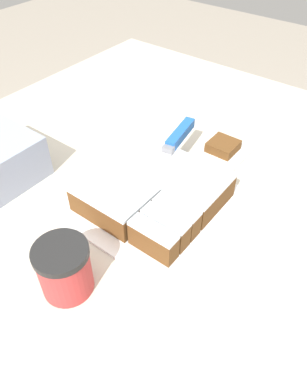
# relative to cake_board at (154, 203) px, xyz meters

# --- Properties ---
(ground_plane) EXTENTS (8.00, 8.00, 0.00)m
(ground_plane) POSITION_rel_cake_board_xyz_m (-0.03, 0.07, -0.91)
(ground_plane) COLOR #9E9384
(countertop) EXTENTS (1.40, 1.10, 0.90)m
(countertop) POSITION_rel_cake_board_xyz_m (-0.03, 0.07, -0.45)
(countertop) COLOR beige
(countertop) RESTS_ON ground_plane
(cake_board) EXTENTS (0.31, 0.31, 0.01)m
(cake_board) POSITION_rel_cake_board_xyz_m (0.00, 0.00, 0.00)
(cake_board) COLOR white
(cake_board) RESTS_ON countertop
(cake) EXTENTS (0.24, 0.24, 0.06)m
(cake) POSITION_rel_cake_board_xyz_m (0.00, 0.00, 0.03)
(cake) COLOR brown
(cake) RESTS_ON cake_board
(knife) EXTENTS (0.29, 0.07, 0.02)m
(knife) POSITION_rel_cake_board_xyz_m (0.13, 0.04, 0.07)
(knife) COLOR silver
(knife) RESTS_ON cake
(coffee_cup) EXTENTS (0.09, 0.09, 0.10)m
(coffee_cup) POSITION_rel_cake_board_xyz_m (-0.24, -0.01, 0.05)
(coffee_cup) COLOR #B23333
(coffee_cup) RESTS_ON countertop
(paper_napkin) EXTENTS (0.11, 0.11, 0.01)m
(paper_napkin) POSITION_rel_cake_board_xyz_m (0.24, -0.02, 0.00)
(paper_napkin) COLOR white
(paper_napkin) RESTS_ON countertop
(brownie) EXTENTS (0.06, 0.06, 0.02)m
(brownie) POSITION_rel_cake_board_xyz_m (0.24, -0.02, 0.01)
(brownie) COLOR brown
(brownie) RESTS_ON paper_napkin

